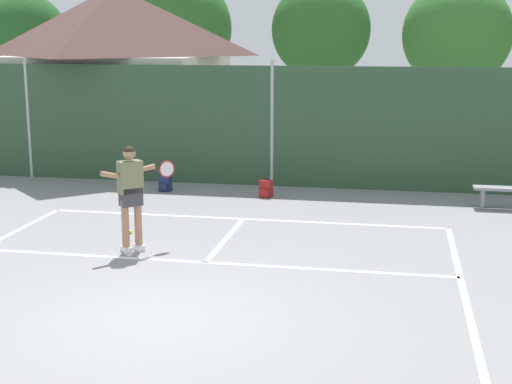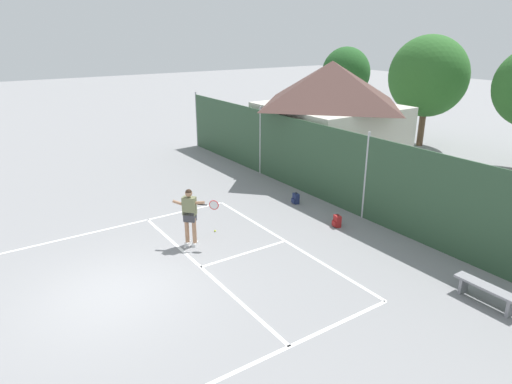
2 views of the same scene
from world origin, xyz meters
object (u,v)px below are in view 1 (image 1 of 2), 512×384
tennis_player (131,189)px  tennis_ball (131,232)px  backpack_red (266,189)px  backpack_navy (165,183)px  courtside_bench (511,193)px

tennis_player → tennis_ball: bearing=112.7°
tennis_player → backpack_red: (1.50, 4.77, -0.92)m
backpack_navy → courtside_bench: bearing=-3.0°
tennis_ball → backpack_navy: backpack_navy is taller
tennis_ball → backpack_red: 4.17m
backpack_navy → backpack_red: 2.52m
tennis_player → tennis_ball: 1.60m
tennis_ball → backpack_red: (1.96, 3.68, 0.16)m
courtside_bench → tennis_ball: bearing=-154.8°
tennis_player → courtside_bench: (6.93, 4.56, -0.75)m
tennis_player → tennis_ball: (-0.45, 1.08, -1.08)m
tennis_player → tennis_ball: tennis_player is taller
backpack_red → courtside_bench: size_ratio=0.29×
tennis_ball → tennis_player: bearing=-67.3°
backpack_red → tennis_ball: bearing=-118.0°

